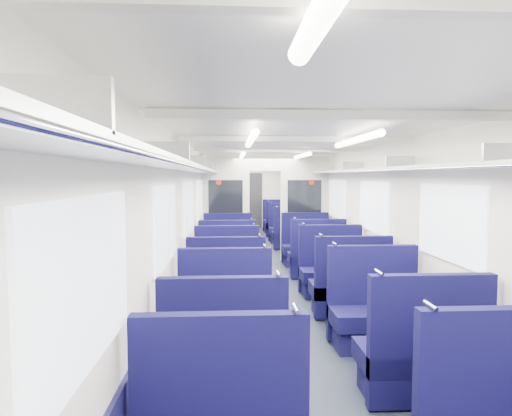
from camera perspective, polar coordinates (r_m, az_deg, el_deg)
floor at (r=7.39m, az=2.81°, el=-10.64°), size 2.80×18.00×0.01m
ceiling at (r=7.16m, az=2.88°, el=7.87°), size 2.80×18.00×0.01m
wall_left at (r=7.17m, az=-8.36°, el=-1.58°), size 0.02×18.00×2.35m
dado_left at (r=7.29m, az=-8.17°, el=-8.05°), size 0.03×17.90×0.70m
wall_right at (r=7.46m, az=13.60°, el=-1.43°), size 0.02×18.00×2.35m
dado_right at (r=7.58m, az=13.39°, el=-7.65°), size 0.03×17.90×0.70m
wall_far at (r=16.14m, az=-0.58°, el=1.59°), size 2.80×0.02×2.35m
luggage_rack_left at (r=7.12m, az=-6.92°, el=4.83°), size 0.36×17.40×0.18m
luggage_rack_right at (r=7.38m, az=12.31°, el=4.74°), size 0.36×17.40×0.18m
windows at (r=6.71m, az=3.27°, el=0.17°), size 2.78×15.60×0.75m
ceiling_fittings at (r=6.90m, az=3.11°, el=7.50°), size 2.70×16.06×0.11m
end_door at (r=16.09m, az=-0.57°, el=0.96°), size 0.75×0.06×2.00m
bulkhead at (r=9.82m, az=1.18°, el=0.32°), size 2.80×0.10×2.35m
seat_8 at (r=3.83m, az=-4.22°, el=-19.48°), size 1.02×0.56×1.14m
seat_9 at (r=4.14m, az=20.66°, el=-17.83°), size 1.02×0.56×1.14m
seat_10 at (r=4.85m, az=-4.01°, el=-14.28°), size 1.02×0.56×1.14m
seat_11 at (r=5.19m, az=15.17°, el=-13.18°), size 1.02×0.56×1.14m
seat_12 at (r=5.97m, az=-3.87°, el=-10.75°), size 1.02×0.56×1.14m
seat_13 at (r=6.16m, az=12.03°, el=-10.37°), size 1.02×0.56×1.14m
seat_14 at (r=6.96m, az=-3.79°, el=-8.60°), size 1.02×0.56×1.14m
seat_15 at (r=7.16m, az=9.75°, el=-8.29°), size 1.02×0.56×1.14m
seat_16 at (r=8.09m, az=-3.72°, el=-6.81°), size 1.02×0.56×1.14m
seat_17 at (r=8.34m, az=7.84°, el=-6.51°), size 1.02×0.56×1.14m
seat_18 at (r=9.30m, az=-3.66°, el=-5.38°), size 1.02×0.56×1.14m
seat_19 at (r=9.49m, az=6.46°, el=-5.21°), size 1.02×0.56×1.14m
seat_20 at (r=11.31m, az=-3.60°, el=-3.69°), size 1.02×0.56×1.14m
seat_21 at (r=11.50m, az=4.72°, el=-3.56°), size 1.02×0.56×1.14m
seat_22 at (r=12.57m, az=-3.57°, el=-2.90°), size 1.02×0.56×1.14m
seat_23 at (r=12.65m, az=3.98°, el=-2.86°), size 1.02×0.56×1.14m
seat_24 at (r=13.69m, az=-3.55°, el=-2.33°), size 1.02×0.56×1.14m
seat_25 at (r=13.81m, az=3.36°, el=-2.27°), size 1.02×0.56×1.14m
seat_26 at (r=14.86m, az=-3.53°, el=-1.82°), size 1.02×0.56×1.14m
seat_27 at (r=14.88m, az=2.88°, el=-1.81°), size 1.02×0.56×1.14m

